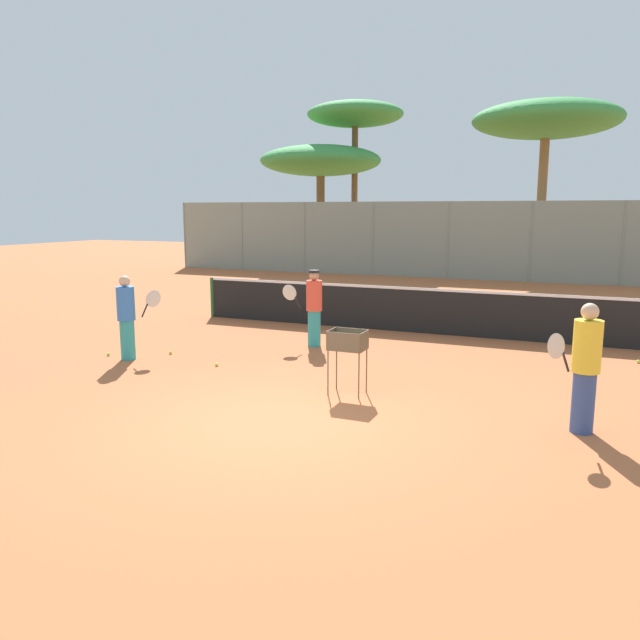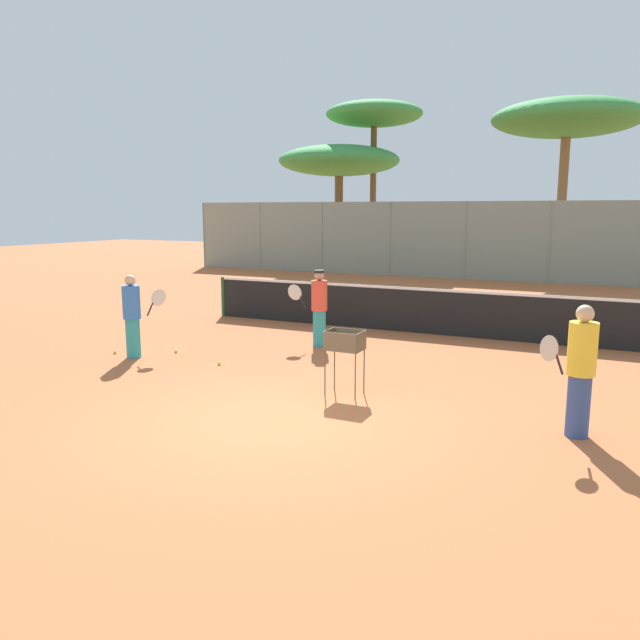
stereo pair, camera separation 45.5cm
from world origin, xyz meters
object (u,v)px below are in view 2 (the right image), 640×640
object	(u,v)px
player_yellow_shirt	(319,307)
player_white_outfit	(580,370)
player_red_cap	(133,315)
parked_car	(548,259)
ball_cart	(346,346)
tennis_net	(418,309)

from	to	relation	value
player_yellow_shirt	player_white_outfit	bearing A→B (deg)	128.78
player_red_cap	parked_car	bearing A→B (deg)	25.33
player_yellow_shirt	ball_cart	size ratio (longest dim) A/B	1.59
player_white_outfit	player_yellow_shirt	world-z (taller)	player_white_outfit
player_white_outfit	player_red_cap	bearing A→B (deg)	-54.61
tennis_net	parked_car	world-z (taller)	parked_car
player_white_outfit	player_yellow_shirt	size ratio (longest dim) A/B	1.05
player_yellow_shirt	tennis_net	bearing A→B (deg)	-141.26
player_white_outfit	parked_car	distance (m)	21.75
parked_car	tennis_net	bearing A→B (deg)	-94.51
ball_cart	player_white_outfit	bearing A→B (deg)	-7.10
tennis_net	parked_car	distance (m)	15.95
tennis_net	ball_cart	xyz separation A→B (m)	(0.43, -5.28, 0.22)
player_red_cap	player_white_outfit	bearing A→B (deg)	-56.01
tennis_net	player_yellow_shirt	size ratio (longest dim) A/B	6.82
player_yellow_shirt	player_red_cap	bearing A→B (deg)	23.39
parked_car	player_red_cap	bearing A→B (deg)	-104.96
player_red_cap	player_yellow_shirt	world-z (taller)	player_red_cap
player_red_cap	ball_cart	xyz separation A→B (m)	(4.71, -0.47, -0.06)
ball_cart	parked_car	xyz separation A→B (m)	(0.82, 21.18, -0.12)
player_red_cap	parked_car	distance (m)	21.43
tennis_net	player_red_cap	world-z (taller)	player_red_cap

